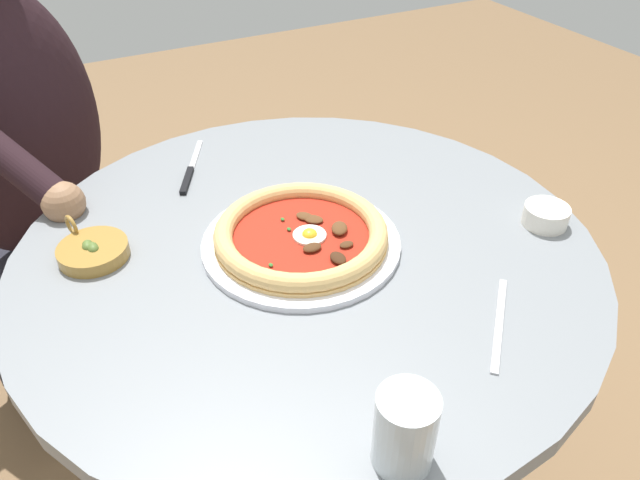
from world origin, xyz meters
TOP-DOWN VIEW (x-y plane):
  - dining_table at (0.00, 0.00)m, footprint 0.89×0.89m
  - pizza_on_plate at (0.00, 0.01)m, footprint 0.30×0.30m
  - water_glass at (-0.38, 0.08)m, footprint 0.06×0.06m
  - steak_knife at (0.28, 0.10)m, footprint 0.18×0.10m
  - ramekin_capers at (-0.13, -0.36)m, footprint 0.07×0.07m
  - olive_pan at (0.12, 0.30)m, footprint 0.13×0.10m
  - fork_utensil at (-0.27, -0.15)m, footprint 0.13×0.13m
  - diner_person at (0.59, 0.36)m, footprint 0.58×0.44m

SIDE VIEW (x-z plane):
  - diner_person at x=0.59m, z-range -0.06..1.14m
  - dining_table at x=0.00m, z-range 0.21..0.93m
  - fork_utensil at x=-0.27m, z-range 0.72..0.72m
  - steak_knife at x=0.28m, z-range 0.72..0.72m
  - olive_pan at x=0.12m, z-range 0.71..0.75m
  - ramekin_capers at x=-0.13m, z-range 0.72..0.75m
  - pizza_on_plate at x=0.00m, z-range 0.72..0.75m
  - water_glass at x=-0.38m, z-range 0.71..0.81m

